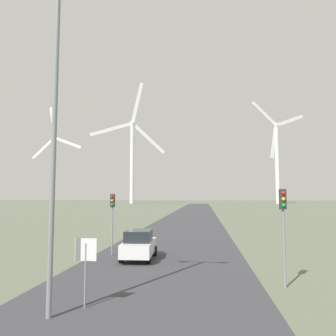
{
  "coord_description": "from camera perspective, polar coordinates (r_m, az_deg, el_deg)",
  "views": [
    {
      "loc": [
        2.42,
        -2.18,
        3.99
      ],
      "look_at": [
        0.0,
        20.14,
        5.91
      ],
      "focal_mm": 35.0,
      "sensor_mm": 36.0,
      "label": 1
    }
  ],
  "objects": [
    {
      "name": "wind_turbine_center",
      "position": [
        178.23,
        18.43,
        2.21
      ],
      "size": [
        28.73,
        12.02,
        52.44
      ],
      "color": "silver",
      "rests_on": "ground"
    },
    {
      "name": "streetlamp",
      "position": [
        12.17,
        -19.09,
        10.64
      ],
      "size": [
        3.04,
        0.32,
        11.77
      ],
      "color": "gray",
      "rests_on": "ground"
    },
    {
      "name": "road_surface",
      "position": [
        50.4,
        3.46,
        -9.41
      ],
      "size": [
        10.0,
        240.0,
        0.01
      ],
      "color": "#38383D",
      "rests_on": "ground"
    },
    {
      "name": "traffic_light_post_near_left",
      "position": [
        22.76,
        -9.65,
        -7.26
      ],
      "size": [
        0.28,
        0.34,
        4.13
      ],
      "color": "gray",
      "rests_on": "ground"
    },
    {
      "name": "wind_turbine_far_left",
      "position": [
        234.1,
        -19.26,
        1.13
      ],
      "size": [
        37.36,
        6.24,
        64.87
      ],
      "color": "silver",
      "rests_on": "ground"
    },
    {
      "name": "car_approaching",
      "position": [
        21.35,
        -5.08,
        -13.15
      ],
      "size": [
        1.98,
        4.17,
        1.83
      ],
      "color": "white",
      "rests_on": "ground"
    },
    {
      "name": "traffic_light_post_near_right",
      "position": [
        15.51,
        19.44,
        -7.76
      ],
      "size": [
        0.28,
        0.33,
        4.3
      ],
      "color": "gray",
      "rests_on": "ground"
    },
    {
      "name": "wind_turbine_left",
      "position": [
        175.12,
        -6.26,
        2.77
      ],
      "size": [
        38.3,
        12.5,
        65.52
      ],
      "color": "silver",
      "rests_on": "ground"
    },
    {
      "name": "stop_sign_near",
      "position": [
        12.6,
        -14.15,
        -15.12
      ],
      "size": [
        0.81,
        0.07,
        2.46
      ],
      "color": "gray",
      "rests_on": "ground"
    }
  ]
}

